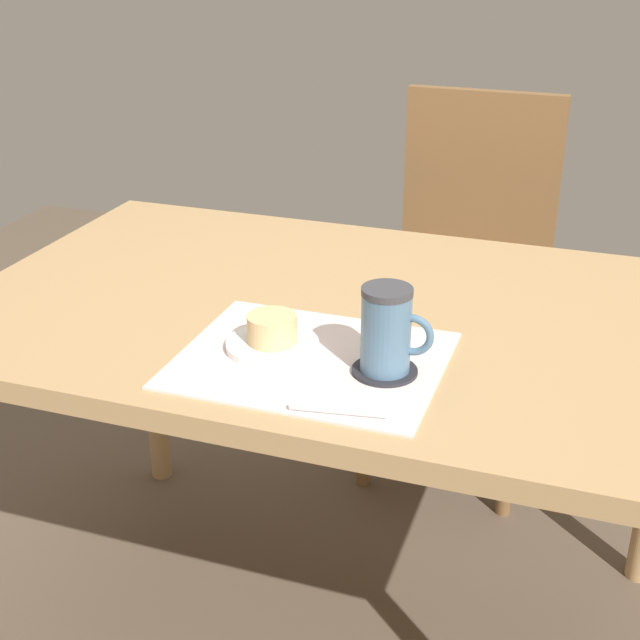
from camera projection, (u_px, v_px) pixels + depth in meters
name	position (u px, v px, depth m)	size (l,w,h in m)	color
ground_plane	(333.00, 627.00, 1.82)	(4.40, 4.40, 0.02)	brown
dining_table	(335.00, 343.00, 1.54)	(1.27, 0.82, 0.71)	tan
wooden_chair	(466.00, 273.00, 2.21)	(0.43, 0.43, 0.93)	brown
placemat	(311.00, 360.00, 1.32)	(0.39, 0.32, 0.00)	silver
pastry_plate	(272.00, 345.00, 1.35)	(0.14, 0.14, 0.01)	white
pastry	(272.00, 329.00, 1.34)	(0.08, 0.08, 0.04)	#E5BC7F
coffee_coaster	(385.00, 371.00, 1.28)	(0.10, 0.10, 0.01)	#232328
coffee_mug	(388.00, 330.00, 1.26)	(0.11, 0.07, 0.13)	slate
teaspoon	(337.00, 411.00, 1.18)	(0.01, 0.01, 0.13)	silver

